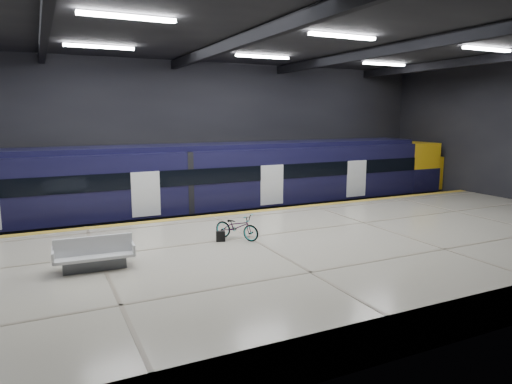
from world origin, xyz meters
TOP-DOWN VIEW (x-y plane):
  - ground at (0.00, 0.00)m, footprint 30.00×30.00m
  - room_shell at (-0.00, 0.00)m, footprint 30.10×16.10m
  - platform at (0.00, -2.50)m, footprint 30.00×11.00m
  - safety_strip at (0.00, 2.75)m, footprint 30.00×0.40m
  - rails at (0.00, 5.50)m, footprint 30.00×1.52m
  - train at (2.35, 5.50)m, footprint 29.40×2.84m
  - bench at (-5.24, -2.21)m, footprint 2.16×0.98m
  - bicycle at (-0.49, -1.09)m, footprint 1.45×1.70m
  - pannier_bag at (-1.09, -1.09)m, footprint 0.34×0.26m

SIDE VIEW (x-z plane):
  - ground at x=0.00m, z-range 0.00..0.00m
  - rails at x=0.00m, z-range 0.00..0.16m
  - platform at x=0.00m, z-range 0.00..1.10m
  - safety_strip at x=0.00m, z-range 1.10..1.11m
  - pannier_bag at x=-1.09m, z-range 1.10..1.45m
  - bench at x=-5.24m, z-range 0.96..1.90m
  - bicycle at x=-0.49m, z-range 1.10..1.98m
  - train at x=2.35m, z-range 0.16..3.95m
  - room_shell at x=0.00m, z-range 1.69..9.74m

